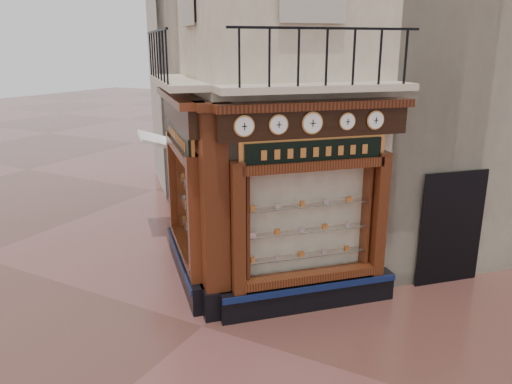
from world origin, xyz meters
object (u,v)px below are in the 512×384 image
Objects in this scene: clock_d at (347,121)px; signboard_left at (180,137)px; clock_a at (244,126)px; signboard_right at (314,151)px; corner_pilaster at (215,217)px; awning at (163,234)px; clock_c at (312,123)px; clock_e at (375,120)px; clock_b at (278,125)px.

clock_d is 0.14× the size of signboard_left.
signboard_right is at bearing 4.81° from clock_a.
awning is at bearing 96.29° from corner_pilaster.
clock_c reaches higher than clock_a.
clock_a is 1.06× the size of clock_e.
clock_b reaches higher than signboard_right.
clock_c is 1.26× the size of clock_d.
signboard_right is (5.02, -1.84, 3.10)m from awning.
signboard_right is at bearing -10.25° from corner_pilaster.
signboard_left is 2.92m from signboard_right.
clock_a is at bearing -180.00° from clock_b.
clock_a is 1.42m from signboard_right.
clock_d is 0.55m from clock_e.
clock_c is at bearing -180.00° from clock_e.
signboard_left is at bearing 109.08° from clock_a.
corner_pilaster is 2.01m from clock_b.
clock_e is at bearing -5.75° from signboard_right.
clock_a reaches higher than signboard_left.
signboard_left is (-3.78, -0.70, -0.52)m from clock_e.
corner_pilaster is at bearing 165.43° from clock_c.
clock_c is 2.97m from signboard_left.
signboard_left is at bearing 121.79° from clock_b.
clock_d is at bearing -0.00° from clock_b.
clock_e is 0.17× the size of signboard_right.
clock_b is at bearing -180.00° from clock_c.
corner_pilaster is 2.55× the size of awning.
clock_e is (0.85, 0.85, -0.00)m from clock_c.
clock_b reaches higher than clock_e.
clock_a is at bearing -160.92° from signboard_left.
signboard_right is (0.43, 0.59, -0.52)m from clock_b.
clock_b is 1.12× the size of clock_d.
clock_b is at bearing -180.00° from clock_e.
clock_d is at bearing -129.77° from signboard_left.
clock_c reaches higher than clock_b.
signboard_left is at bearing 140.23° from clock_d.
clock_d is at bearing 0.00° from clock_a.
clock_e is at bearing -8.53° from corner_pilaster.
signboard_right is at bearing -155.13° from awning.
clock_c is at bearing 180.00° from clock_d.
clock_d is (1.93, 1.32, 1.67)m from corner_pilaster.
clock_d is at bearing -11.39° from signboard_right.
clock_c is 0.25× the size of awning.
signboard_right is (0.85, 1.01, -0.52)m from clock_a.
awning is at bearing 113.34° from clock_c.
clock_a is 0.17× the size of signboard_left.
corner_pilaster is at bearing 171.47° from clock_e.
clock_b is 0.17× the size of signboard_right.
clock_a is 1.04× the size of clock_b.
awning is (-4.59, 2.43, -3.62)m from clock_b.
awning is at bearing 124.00° from clock_e.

